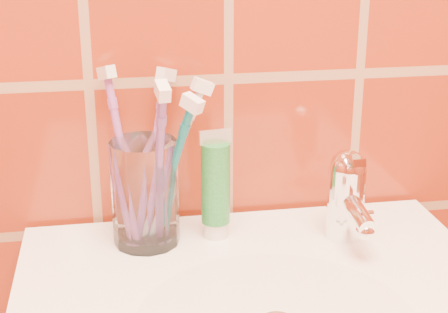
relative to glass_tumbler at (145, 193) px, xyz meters
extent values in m
cylinder|color=white|center=(0.00, 0.00, 0.00)|extent=(0.11, 0.11, 0.14)
cylinder|color=white|center=(0.09, 0.00, -0.06)|extent=(0.03, 0.03, 0.02)
cylinder|color=#1A7129|center=(0.09, 0.00, 0.01)|extent=(0.04, 0.04, 0.11)
cube|color=beige|center=(0.09, 0.00, 0.07)|extent=(0.04, 0.00, 0.02)
cylinder|color=white|center=(0.26, -0.03, -0.02)|extent=(0.05, 0.05, 0.09)
sphere|color=white|center=(0.26, -0.03, 0.03)|extent=(0.05, 0.05, 0.05)
cylinder|color=white|center=(0.26, -0.07, -0.01)|extent=(0.02, 0.09, 0.03)
cube|color=white|center=(0.26, -0.04, 0.04)|extent=(0.02, 0.06, 0.01)
camera|label=1|loc=(-0.04, -0.80, 0.34)|focal=55.00mm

